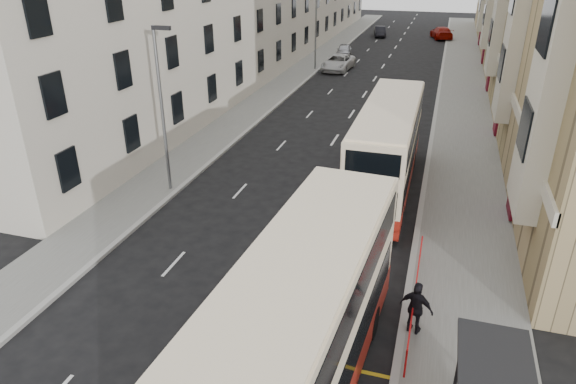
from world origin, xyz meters
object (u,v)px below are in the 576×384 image
(double_decker_front, at_px, (295,346))
(car_dark, at_px, (380,32))
(street_lamp_near, at_px, (162,102))
(car_silver, at_px, (344,50))
(street_lamp_far, at_px, (316,23))
(car_red, at_px, (442,33))
(pedestrian_far, at_px, (416,308))
(double_decker_rear, at_px, (387,148))
(white_van, at_px, (338,63))

(double_decker_front, distance_m, car_dark, 65.80)
(street_lamp_near, xyz_separation_m, car_silver, (1.25, 38.40, -3.98))
(double_decker_front, relative_size, car_dark, 2.93)
(street_lamp_far, bearing_deg, street_lamp_near, -90.00)
(car_dark, distance_m, car_red, 8.32)
(street_lamp_near, distance_m, pedestrian_far, 15.15)
(car_red, bearing_deg, pedestrian_far, 77.58)
(street_lamp_far, distance_m, double_decker_front, 42.84)
(double_decker_front, height_order, double_decker_rear, double_decker_front)
(car_silver, bearing_deg, pedestrian_far, -81.75)
(pedestrian_far, distance_m, car_dark, 62.00)
(street_lamp_far, xyz_separation_m, car_red, (11.55, 24.34, -3.83))
(double_decker_rear, distance_m, car_dark, 51.06)
(street_lamp_near, height_order, street_lamp_far, same)
(street_lamp_far, height_order, pedestrian_far, street_lamp_far)
(white_van, height_order, car_red, car_red)
(street_lamp_far, xyz_separation_m, car_dark, (3.24, 23.82, -3.96))
(street_lamp_near, height_order, pedestrian_far, street_lamp_near)
(car_dark, bearing_deg, pedestrian_far, -92.66)
(double_decker_front, xyz_separation_m, white_van, (-7.76, 42.32, -1.67))
(double_decker_front, distance_m, car_red, 65.99)
(double_decker_front, bearing_deg, double_decker_rear, 91.84)
(double_decker_rear, bearing_deg, white_van, 106.39)
(street_lamp_far, bearing_deg, double_decker_front, -76.56)
(white_van, bearing_deg, car_dark, 91.06)
(car_dark, bearing_deg, car_silver, -108.82)
(pedestrian_far, relative_size, car_dark, 0.45)
(car_silver, relative_size, car_dark, 0.93)
(double_decker_rear, xyz_separation_m, car_red, (1.19, 51.05, -1.48))
(car_red, bearing_deg, street_lamp_far, 51.13)
(white_van, bearing_deg, double_decker_rear, -69.72)
(double_decker_rear, distance_m, white_van, 28.65)
(car_silver, bearing_deg, car_red, 51.34)
(street_lamp_far, distance_m, pedestrian_far, 39.70)
(double_decker_front, distance_m, double_decker_rear, 14.91)
(double_decker_rear, relative_size, car_red, 2.03)
(double_decker_rear, bearing_deg, car_silver, 104.35)
(pedestrian_far, bearing_deg, car_dark, -64.05)
(street_lamp_near, relative_size, car_silver, 2.09)
(pedestrian_far, relative_size, white_van, 0.34)
(street_lamp_far, relative_size, car_dark, 1.94)
(street_lamp_near, xyz_separation_m, double_decker_front, (9.94, -11.61, -2.20))
(pedestrian_far, distance_m, white_van, 39.58)
(white_van, bearing_deg, car_silver, 100.66)
(pedestrian_far, xyz_separation_m, car_dark, (-9.46, 61.27, -0.39))
(street_lamp_near, relative_size, white_van, 1.46)
(double_decker_front, bearing_deg, street_lamp_far, 106.89)
(street_lamp_near, height_order, double_decker_front, street_lamp_near)
(double_decker_front, bearing_deg, pedestrian_far, 59.94)
(double_decker_rear, height_order, car_dark, double_decker_rear)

